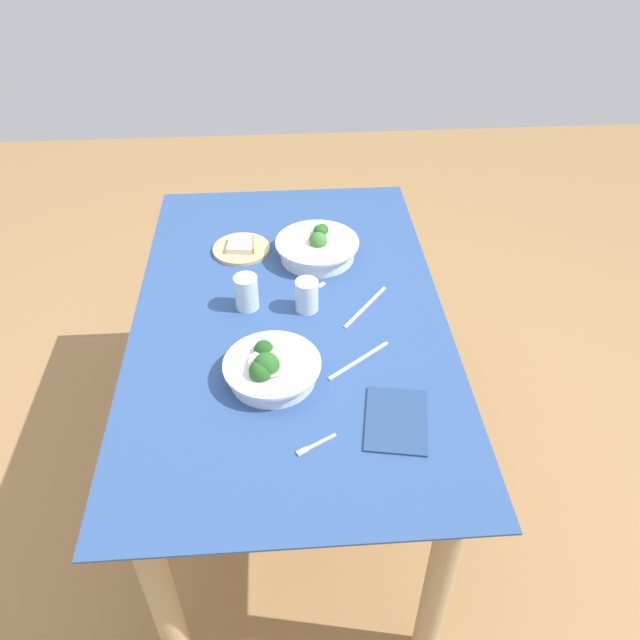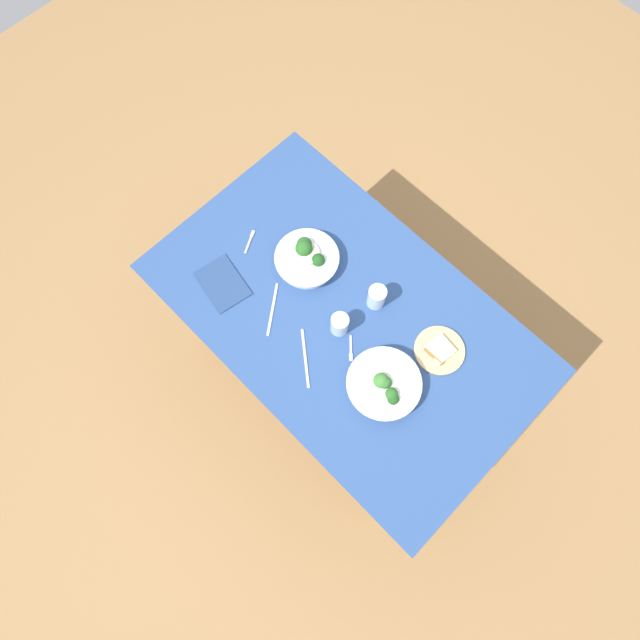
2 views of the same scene
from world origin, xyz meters
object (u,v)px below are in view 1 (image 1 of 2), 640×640
Objects in this scene: bread_side_plate at (241,248)px; table_knife_right at (366,307)px; broccoli_bowl_far at (271,369)px; fork_by_near_bowl at (315,445)px; fork_by_far_bowl at (315,289)px; table_knife_left at (359,360)px; water_glass_center at (246,292)px; napkin_folded_upper at (396,420)px; water_glass_side at (307,295)px; broccoli_bowl_near at (317,247)px.

table_knife_right is at bearing -131.57° from bread_side_plate.
broccoli_bowl_far is 1.33× the size of bread_side_plate.
fork_by_far_bowl is at bearing -122.16° from fork_by_near_bowl.
bread_side_plate reaches higher than table_knife_left.
fork_by_far_bowl is (-0.23, -0.22, -0.01)m from bread_side_plate.
fork_by_near_bowl is 0.30m from table_knife_left.
table_knife_right is (0.22, -0.04, 0.00)m from table_knife_left.
water_glass_center is (-0.29, -0.02, 0.04)m from bread_side_plate.
table_knife_right is (-0.32, -0.36, -0.01)m from bread_side_plate.
fork_by_near_bowl is at bearing -138.70° from fork_by_far_bowl.
napkin_folded_upper is at bearing 40.59° from table_knife_right.
table_knife_right is at bearing -92.18° from water_glass_side.
fork_by_far_bowl is 0.32m from table_knife_left.
water_glass_side is 0.17m from table_knife_right.
table_knife_left is at bearing -149.64° from bread_side_plate.
fork_by_near_bowl is 0.52m from table_knife_right.
fork_by_far_bowl is at bearing -18.07° from water_glass_side.
broccoli_bowl_near is 3.47× the size of fork_by_far_bowl.
broccoli_bowl_far is 0.29m from water_glass_side.
broccoli_bowl_near is 0.25m from bread_side_plate.
water_glass_center is at bearing -101.28° from fork_by_near_bowl.
bread_side_plate is at bearing 26.86° from napkin_folded_upper.
table_knife_left is at bearing -171.24° from broccoli_bowl_near.
water_glass_side reaches higher than table_knife_right.
broccoli_bowl_near is at bearing -15.79° from broccoli_bowl_far.
fork_by_far_bowl is (0.09, -0.03, -0.04)m from water_glass_side.
table_knife_left and table_knife_right have the same top height.
broccoli_bowl_near is 0.49m from table_knife_left.
water_glass_center is 0.54m from fork_by_near_bowl.
broccoli_bowl_near is at bearing -122.74° from fork_by_near_bowl.
table_knife_right is at bearing -45.39° from broccoli_bowl_far.
fork_by_far_bowl is 0.54m from napkin_folded_upper.
broccoli_bowl_far is at bearing 61.16° from napkin_folded_upper.
table_knife_left is at bearing -144.62° from fork_by_near_bowl.
broccoli_bowl_far reaches higher than table_knife_left.
broccoli_bowl_near is 0.32m from water_glass_center.
fork_by_near_bowl is at bearing 178.88° from water_glass_side.
water_glass_side is (0.27, -0.10, 0.01)m from broccoli_bowl_far.
napkin_folded_upper is at bearing -156.93° from water_glass_side.
water_glass_center reaches higher than fork_by_far_bowl.
bread_side_plate is at bearing -105.59° from fork_by_near_bowl.
water_glass_center is 0.34m from table_knife_right.
table_knife_left is (-0.22, -0.12, -0.05)m from water_glass_side.
table_knife_left is 0.21m from napkin_folded_upper.
broccoli_bowl_far reaches higher than napkin_folded_upper.
broccoli_bowl_near is 1.31× the size of napkin_folded_upper.
water_glass_side reaches higher than fork_by_near_bowl.
broccoli_bowl_near is at bearing -102.30° from bread_side_plate.
napkin_folded_upper is (-0.43, -0.18, -0.04)m from water_glass_side.
water_glass_center is (0.29, 0.06, 0.02)m from broccoli_bowl_far.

